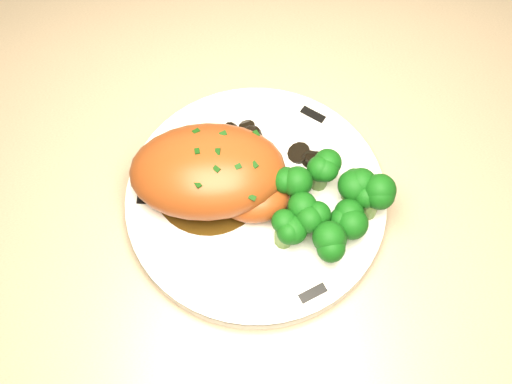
{
  "coord_description": "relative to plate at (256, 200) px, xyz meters",
  "views": [
    {
      "loc": [
        -0.63,
        1.34,
        1.58
      ],
      "look_at": [
        -0.61,
        1.63,
        1.0
      ],
      "focal_mm": 45.0,
      "sensor_mm": 36.0,
      "label": 1
    }
  ],
  "objects": [
    {
      "name": "gravy_pool",
      "position": [
        -0.05,
        0.02,
        0.01
      ],
      "size": [
        0.12,
        0.12,
        0.0
      ],
      "primitive_type": "cylinder",
      "color": "#3F2A0B",
      "rests_on": "plate"
    },
    {
      "name": "rim_accent_1",
      "position": [
        -0.12,
        0.01,
        0.01
      ],
      "size": [
        0.01,
        0.03,
        0.0
      ],
      "primitive_type": "cube",
      "rotation": [
        0.0,
        0.0,
        4.61
      ],
      "color": "black",
      "rests_on": "plate"
    },
    {
      "name": "plate",
      "position": [
        0.0,
        0.0,
        0.0
      ],
      "size": [
        0.33,
        0.33,
        0.02
      ],
      "primitive_type": "cylinder",
      "rotation": [
        0.0,
        0.0,
        0.27
      ],
      "color": "white",
      "rests_on": "counter"
    },
    {
      "name": "broccoli_florets",
      "position": [
        0.07,
        -0.03,
        0.03
      ],
      "size": [
        0.12,
        0.11,
        0.04
      ],
      "rotation": [
        0.0,
        0.0,
        -0.1
      ],
      "color": "#587E35",
      "rests_on": "plate"
    },
    {
      "name": "mushroom_pile",
      "position": [
        0.02,
        0.06,
        0.01
      ],
      "size": [
        0.09,
        0.07,
        0.03
      ],
      "color": "black",
      "rests_on": "plate"
    },
    {
      "name": "chicken_breast",
      "position": [
        -0.04,
        0.01,
        0.04
      ],
      "size": [
        0.16,
        0.11,
        0.06
      ],
      "rotation": [
        0.0,
        0.0,
        -0.02
      ],
      "color": "#954319",
      "rests_on": "plate"
    },
    {
      "name": "rim_accent_2",
      "position": [
        0.05,
        -0.11,
        0.01
      ],
      "size": [
        0.03,
        0.02,
        0.0
      ],
      "primitive_type": "cube",
      "rotation": [
        0.0,
        0.0,
        6.71
      ],
      "color": "black",
      "rests_on": "plate"
    },
    {
      "name": "rim_accent_0",
      "position": [
        0.07,
        0.1,
        0.01
      ],
      "size": [
        0.03,
        0.02,
        0.0
      ],
      "primitive_type": "cube",
      "rotation": [
        0.0,
        0.0,
        2.52
      ],
      "color": "black",
      "rests_on": "plate"
    }
  ]
}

